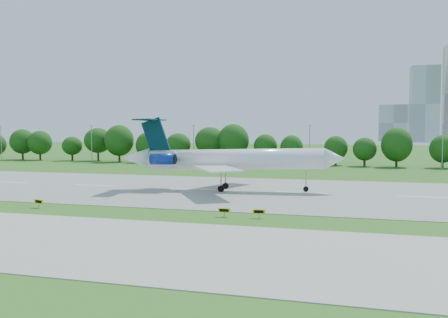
# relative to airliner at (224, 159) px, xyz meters

# --- Properties ---
(ground) EXTENTS (600.00, 600.00, 0.00)m
(ground) POSITION_rel_airliner_xyz_m (-6.10, -24.79, -5.79)
(ground) COLOR #2A5616
(ground) RESTS_ON ground
(runway) EXTENTS (400.00, 45.00, 0.08)m
(runway) POSITION_rel_airliner_xyz_m (-6.10, 0.21, -5.75)
(runway) COLOR gray
(runway) RESTS_ON ground
(taxiway) EXTENTS (400.00, 23.00, 0.08)m
(taxiway) POSITION_rel_airliner_xyz_m (-6.10, -42.79, -5.75)
(taxiway) COLOR #ADADA8
(taxiway) RESTS_ON ground
(tree_line) EXTENTS (288.40, 8.40, 10.40)m
(tree_line) POSITION_rel_airliner_xyz_m (-6.10, 67.21, 0.40)
(tree_line) COLOR #382314
(tree_line) RESTS_ON ground
(light_poles) EXTENTS (175.90, 0.25, 12.19)m
(light_poles) POSITION_rel_airliner_xyz_m (-8.60, 57.21, 0.55)
(light_poles) COLOR gray
(light_poles) RESTS_ON ground
(airliner) EXTENTS (40.14, 29.13, 13.28)m
(airliner) POSITION_rel_airliner_xyz_m (0.00, 0.00, 0.00)
(airliner) COLOR white
(airliner) RESTS_ON ground
(taxi_sign_left) EXTENTS (1.69, 0.62, 1.20)m
(taxi_sign_left) POSITION_rel_airliner_xyz_m (-19.62, -26.13, -4.91)
(taxi_sign_left) COLOR gray
(taxi_sign_left) RESTS_ON ground
(taxi_sign_centre) EXTENTS (1.60, 0.34, 1.12)m
(taxi_sign_centre) POSITION_rel_airliner_xyz_m (11.92, -25.51, -4.97)
(taxi_sign_centre) COLOR gray
(taxi_sign_centre) RESTS_ON ground
(taxi_sign_right) EXTENTS (1.60, 0.21, 1.12)m
(taxi_sign_right) POSITION_rel_airliner_xyz_m (7.50, -25.80, -4.96)
(taxi_sign_right) COLOR gray
(taxi_sign_right) RESTS_ON ground
(service_vehicle_a) EXTENTS (3.51, 2.27, 1.09)m
(service_vehicle_a) POSITION_rel_airliner_xyz_m (-29.19, 54.77, -5.24)
(service_vehicle_a) COLOR white
(service_vehicle_a) RESTS_ON ground
(service_vehicle_b) EXTENTS (3.33, 1.48, 1.11)m
(service_vehicle_b) POSITION_rel_airliner_xyz_m (-14.23, 48.50, -5.23)
(service_vehicle_b) COLOR white
(service_vehicle_b) RESTS_ON ground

